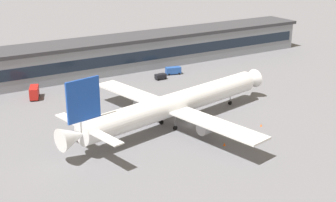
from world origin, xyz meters
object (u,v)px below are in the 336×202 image
Objects in this scene: stair_truck at (34,92)px; airliner at (174,104)px; baggage_tug at (161,76)px; traffic_cone_1 at (261,125)px; traffic_cone_0 at (224,144)px; crew_van at (173,70)px.

airliner is at bearing -57.55° from stair_truck.
stair_truck is at bearing 176.75° from baggage_tug.
airliner is 101.21× the size of traffic_cone_1.
crew_van is at bearing 69.88° from traffic_cone_0.
traffic_cone_0 is (3.53, -16.30, -5.20)m from airliner.
traffic_cone_1 is (18.37, -11.98, -5.24)m from airliner.
baggage_tug is 53.86m from traffic_cone_0.
airliner is at bearing 102.21° from traffic_cone_0.
traffic_cone_0 is (-20.20, -55.14, -1.09)m from crew_van.
crew_van reaches higher than traffic_cone_0.
traffic_cone_1 is at bearing 16.22° from traffic_cone_0.
crew_van is at bearing 58.58° from airliner.
airliner reaches higher than stair_truck.
airliner is 39.94m from baggage_tug.
traffic_cone_1 is at bearing -88.48° from baggage_tug.
airliner reaches higher than traffic_cone_1.
airliner is at bearing -121.42° from crew_van.
airliner is 9.97× the size of stair_truck.
crew_van is at bearing 0.81° from stair_truck.
traffic_cone_0 is at bearing -77.79° from airliner.
traffic_cone_1 is at bearing -96.02° from crew_van.
crew_van reaches higher than traffic_cone_1.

